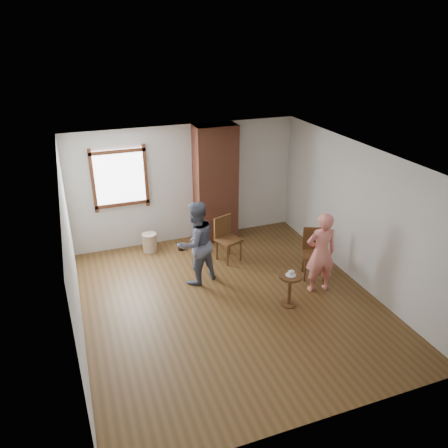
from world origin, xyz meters
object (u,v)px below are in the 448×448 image
Objects in this scene: dining_chair_left at (226,236)px; side_table at (290,285)px; stoneware_crock at (150,242)px; man at (196,243)px; person_pink at (321,253)px; dining_chair_right at (314,250)px.

dining_chair_left is 1.98m from side_table.
stoneware_crock is 1.71m from dining_chair_left.
dining_chair_left is at bearing 103.20° from side_table.
dining_chair_left is 1.08m from man.
man is (-0.83, -0.63, 0.29)m from dining_chair_left.
dining_chair_left reaches higher than side_table.
man reaches higher than person_pink.
dining_chair_right reaches higher than stoneware_crock.
dining_chair_left is 1.55× the size of side_table.
man is 1.05× the size of person_pink.
dining_chair_right reaches higher than side_table.
dining_chair_right is at bearing -103.46° from person_pink.
dining_chair_left is at bearing -32.00° from stoneware_crock.
man is (0.60, -1.52, 0.61)m from stoneware_crock.
person_pink is (2.60, -2.58, 0.57)m from stoneware_crock.
stoneware_crock is 0.25× the size of man.
dining_chair_right is at bearing -36.56° from stoneware_crock.
dining_chair_left is 0.97× the size of dining_chair_right.
man is at bearing -162.83° from dining_chair_left.
side_table is (-0.91, -0.75, -0.13)m from dining_chair_right.
stoneware_crock is at bearing 123.68° from side_table.
man reaches higher than dining_chair_left.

